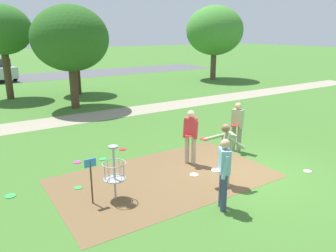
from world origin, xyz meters
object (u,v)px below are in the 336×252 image
Objects in this scene: frisbee_scattered_a at (194,175)px; frisbee_near_basket at (308,171)px; frisbee_far_left at (77,162)px; frisbee_by_tee at (10,196)px; disc_golf_basket at (112,171)px; frisbee_far_right at (78,188)px; player_waiting_right at (237,124)px; tree_near_right at (70,39)px; tree_near_left at (75,44)px; tree_mid_center at (215,31)px; player_foreground_watching at (224,170)px; player_waiting_left at (191,134)px; frisbee_scattered_b at (103,159)px; tree_mid_left at (2,30)px; frisbee_mid_grass at (122,149)px; player_throwing at (226,151)px.

frisbee_near_basket is at bearing -28.78° from frisbee_scattered_a.
frisbee_by_tee is at bearing -149.36° from frisbee_far_left.
disc_golf_basket is 1.40m from frisbee_far_right.
tree_near_right is at bearing 104.69° from player_waiting_right.
frisbee_far_left is 12.56m from tree_near_left.
tree_mid_center reaches higher than frisbee_far_left.
frisbee_by_tee is (-4.06, 3.34, -0.96)m from player_foreground_watching.
frisbee_far_left and frisbee_far_right have the same top height.
frisbee_scattered_a is at bearing -118.86° from player_waiting_left.
frisbee_far_right is (-2.49, 2.84, -0.96)m from player_foreground_watching.
disc_golf_basket is at bearing -106.82° from frisbee_scattered_b.
tree_mid_center reaches higher than frisbee_scattered_b.
frisbee_far_left is at bearing -108.44° from tree_near_left.
tree_mid_left reaches higher than frisbee_by_tee.
player_waiting_left is 14.93m from tree_mid_left.
frisbee_far_left is (-1.71, -0.29, 0.00)m from frisbee_mid_grass.
player_throwing reaches higher than frisbee_far_left.
player_foreground_watching and player_waiting_right have the same top height.
player_throwing is 4.19m from frisbee_scattered_b.
frisbee_by_tee and frisbee_scattered_a have the same top height.
tree_mid_left reaches higher than frisbee_far_left.
player_foreground_watching is 12.53m from tree_near_right.
frisbee_by_tee is at bearing -143.62° from tree_mid_center.
disc_golf_basket is 3.07m from player_waiting_left.
disc_golf_basket is at bearing -119.05° from frisbee_mid_grass.
player_waiting_right is (2.98, 2.61, 0.00)m from player_foreground_watching.
tree_near_left is at bearing 83.32° from player_foreground_watching.
disc_golf_basket is 0.81× the size of player_waiting_left.
frisbee_far_right is 0.79× the size of frisbee_scattered_b.
frisbee_near_basket is 3.39m from frisbee_scattered_a.
tree_near_right is (-0.42, 11.35, 2.64)m from player_throwing.
player_waiting_left is at bearing -4.18° from frisbee_far_right.
frisbee_near_basket is at bearing -16.09° from disc_golf_basket.
player_throwing reaches higher than frisbee_far_right.
player_waiting_right reaches higher than frisbee_far_right.
player_foreground_watching is 6.98× the size of frisbee_mid_grass.
frisbee_far_left is 1.83m from frisbee_far_right.
disc_golf_basket is 0.30× the size of tree_near_left.
frisbee_far_right is (-5.47, 0.23, -0.96)m from player_waiting_right.
tree_near_right is at bearing -162.16° from tree_mid_center.
tree_mid_center is (12.88, 13.97, 3.08)m from player_waiting_left.
tree_mid_left is at bearing 90.74° from frisbee_far_left.
frisbee_by_tee is 1.06× the size of frisbee_mid_grass.
player_foreground_watching is 7.24× the size of frisbee_far_left.
player_waiting_right is (1.98, 0.02, 0.00)m from player_waiting_left.
tree_mid_center is at bearing 50.03° from player_foreground_watching.
frisbee_far_right is 0.04× the size of tree_near_left.
player_waiting_right is 0.32× the size of tree_near_right.
player_waiting_left is 10.02m from tree_near_right.
player_throwing and player_waiting_left have the same top height.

